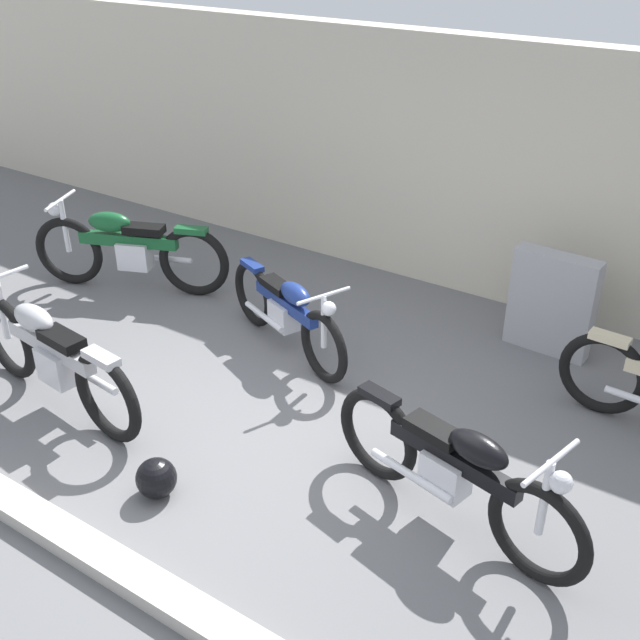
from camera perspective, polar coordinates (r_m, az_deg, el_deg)
The scene contains 9 objects.
ground_plane at distance 6.10m, azimuth -4.96°, elevation -9.60°, with size 40.00×40.00×0.00m, color slate.
building_wall at distance 8.25m, azimuth 10.52°, elevation 11.14°, with size 18.00×0.30×2.66m, color beige.
curb_strip at distance 5.30m, azimuth -15.41°, elevation -17.15°, with size 18.00×0.24×0.12m, color #B7B2A8.
stone_marker at distance 7.41m, azimuth 16.96°, elevation 1.20°, with size 0.79×0.20×0.99m, color #9E9EA3.
helmet at distance 5.71m, azimuth -12.15°, elevation -11.48°, with size 0.30×0.30×0.30m, color black.
motorcycle_blue at distance 7.11m, azimuth -2.49°, elevation 0.59°, with size 1.81×0.89×0.86m.
motorcycle_black at distance 5.25m, azimuth 10.00°, elevation -11.05°, with size 2.05×0.72×0.94m.
motorcycle_green at distance 8.52m, azimuth -14.17°, elevation 5.20°, with size 2.10×1.04×1.00m.
motorcycle_silver at distance 6.69m, azimuth -19.43°, elevation -2.52°, with size 2.22×0.62×0.99m.
Camera 1 is at (3.07, -3.66, 3.79)m, focal length 42.77 mm.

